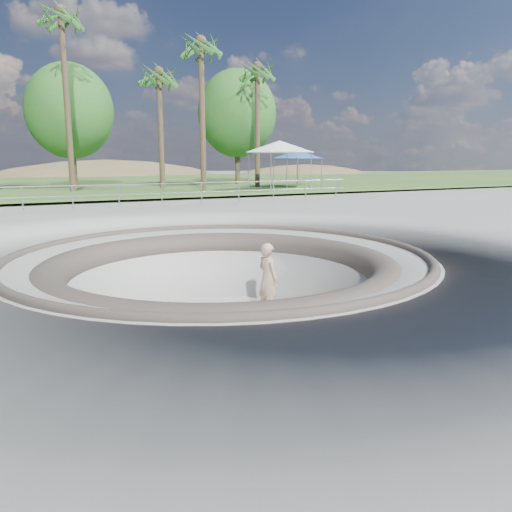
{
  "coord_description": "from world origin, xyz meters",
  "views": [
    {
      "loc": [
        -4.59,
        -11.16,
        2.33
      ],
      "look_at": [
        0.96,
        -0.05,
        -0.1
      ],
      "focal_mm": 35.0,
      "sensor_mm": 36.0,
      "label": 1
    }
  ],
  "objects": [
    {
      "name": "ground",
      "position": [
        0.0,
        0.0,
        0.0
      ],
      "size": [
        180.0,
        180.0,
        0.0
      ],
      "primitive_type": "plane",
      "color": "#9B9B96",
      "rests_on": "ground"
    },
    {
      "name": "skate_bowl",
      "position": [
        0.0,
        0.0,
        -1.83
      ],
      "size": [
        14.0,
        14.0,
        4.1
      ],
      "color": "#9B9B96",
      "rests_on": "ground"
    },
    {
      "name": "grass_strip",
      "position": [
        0.0,
        34.0,
        0.22
      ],
      "size": [
        180.0,
        36.0,
        0.12
      ],
      "color": "#365E25",
      "rests_on": "ground"
    },
    {
      "name": "distant_hills",
      "position": [
        3.78,
        57.17,
        -7.02
      ],
      "size": [
        103.2,
        45.0,
        28.6
      ],
      "color": "brown",
      "rests_on": "ground"
    },
    {
      "name": "safety_railing",
      "position": [
        0.0,
        12.0,
        0.69
      ],
      "size": [
        25.0,
        0.06,
        1.03
      ],
      "color": "#919498",
      "rests_on": "ground"
    },
    {
      "name": "skateboard",
      "position": [
        1.5,
        0.32,
        -1.83
      ],
      "size": [
        0.88,
        0.5,
        0.09
      ],
      "color": "#93613B",
      "rests_on": "ground"
    },
    {
      "name": "skater",
      "position": [
        1.5,
        0.32,
        -0.84
      ],
      "size": [
        0.57,
        0.77,
        1.95
      ],
      "primitive_type": "imported",
      "rotation": [
        0.0,
        0.0,
        1.72
      ],
      "color": "tan",
      "rests_on": "skateboard"
    },
    {
      "name": "canopy_white",
      "position": [
        11.7,
        18.0,
        3.09
      ],
      "size": [
        6.35,
        6.35,
        3.21
      ],
      "color": "#919498",
      "rests_on": "ground"
    },
    {
      "name": "canopy_blue",
      "position": [
        14.99,
        21.12,
        2.63
      ],
      "size": [
        5.18,
        5.18,
        2.68
      ],
      "color": "#919498",
      "rests_on": "ground"
    },
    {
      "name": "palm_c",
      "position": [
        -0.76,
        22.54,
        10.29
      ],
      "size": [
        2.6,
        2.6,
        11.61
      ],
      "color": "brown",
      "rests_on": "ground"
    },
    {
      "name": "palm_d",
      "position": [
        5.16,
        22.82,
        7.53
      ],
      "size": [
        2.6,
        2.6,
        8.62
      ],
      "color": "brown",
      "rests_on": "ground"
    },
    {
      "name": "palm_e",
      "position": [
        7.02,
        19.74,
        8.92
      ],
      "size": [
        2.6,
        2.6,
        10.11
      ],
      "color": "brown",
      "rests_on": "ground"
    },
    {
      "name": "palm_f",
      "position": [
        12.32,
        22.47,
        8.3
      ],
      "size": [
        2.6,
        2.6,
        9.44
      ],
      "color": "brown",
      "rests_on": "ground"
    },
    {
      "name": "bushy_tree_mid",
      "position": [
        -0.06,
        27.34,
        5.61
      ],
      "size": [
        6.07,
        5.52,
        8.76
      ],
      "color": "brown",
      "rests_on": "ground"
    },
    {
      "name": "bushy_tree_right",
      "position": [
        12.58,
        26.57,
        5.87
      ],
      "size": [
        6.36,
        5.78,
        9.18
      ],
      "color": "brown",
      "rests_on": "ground"
    }
  ]
}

